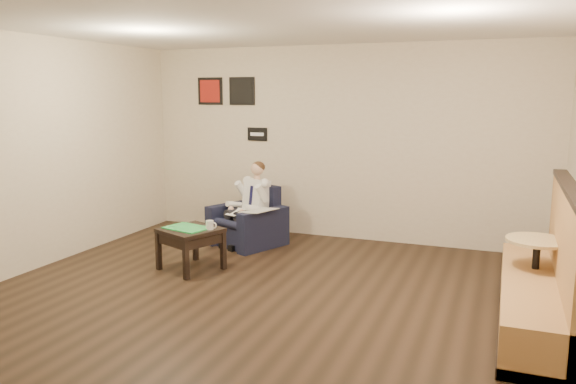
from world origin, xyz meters
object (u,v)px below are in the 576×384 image
(armchair, at_px, (247,216))
(seated_man, at_px, (241,207))
(coffee_mug, at_px, (210,225))
(banquette, at_px, (537,257))
(smartphone, at_px, (205,226))
(green_folder, at_px, (187,228))
(side_table, at_px, (191,249))
(cafe_table, at_px, (535,275))

(armchair, relative_size, seated_man, 0.75)
(coffee_mug, height_order, banquette, banquette)
(smartphone, relative_size, banquette, 0.06)
(armchair, distance_m, green_folder, 1.30)
(smartphone, distance_m, banquette, 3.72)
(armchair, xyz_separation_m, green_folder, (-0.19, -1.29, 0.11))
(armchair, bearing_deg, coffee_mug, -62.54)
(side_table, bearing_deg, cafe_table, 0.87)
(armchair, relative_size, banquette, 0.34)
(green_folder, relative_size, banquette, 0.20)
(side_table, relative_size, cafe_table, 0.85)
(smartphone, bearing_deg, cafe_table, 30.99)
(seated_man, relative_size, smartphone, 7.07)
(side_table, height_order, banquette, banquette)
(coffee_mug, bearing_deg, banquette, -5.12)
(coffee_mug, distance_m, cafe_table, 3.59)
(smartphone, relative_size, cafe_table, 0.22)
(seated_man, xyz_separation_m, cafe_table, (3.72, -1.12, -0.20))
(armchair, distance_m, smartphone, 1.14)
(coffee_mug, height_order, smartphone, coffee_mug)
(green_folder, height_order, banquette, banquette)
(side_table, relative_size, smartphone, 3.93)
(coffee_mug, xyz_separation_m, banquette, (3.57, -0.32, 0.08))
(armchair, height_order, coffee_mug, armchair)
(side_table, xyz_separation_m, coffee_mug, (0.24, 0.05, 0.31))
(side_table, height_order, green_folder, green_folder)
(side_table, distance_m, banquette, 3.84)
(armchair, xyz_separation_m, cafe_table, (3.67, -1.22, -0.04))
(seated_man, bearing_deg, cafe_table, 6.32)
(smartphone, xyz_separation_m, cafe_table, (3.70, -0.09, -0.15))
(banquette, bearing_deg, smartphone, 173.54)
(armchair, height_order, banquette, banquette)
(armchair, height_order, side_table, armchair)
(green_folder, distance_m, cafe_table, 3.86)
(green_folder, xyz_separation_m, cafe_table, (3.86, 0.07, -0.15))
(seated_man, bearing_deg, green_folder, -73.82)
(smartphone, bearing_deg, banquette, 25.89)
(coffee_mug, bearing_deg, green_folder, -168.66)
(armchair, xyz_separation_m, seated_man, (-0.04, -0.10, 0.15))
(green_folder, height_order, cafe_table, cafe_table)
(green_folder, distance_m, smartphone, 0.22)
(green_folder, bearing_deg, side_table, 11.34)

